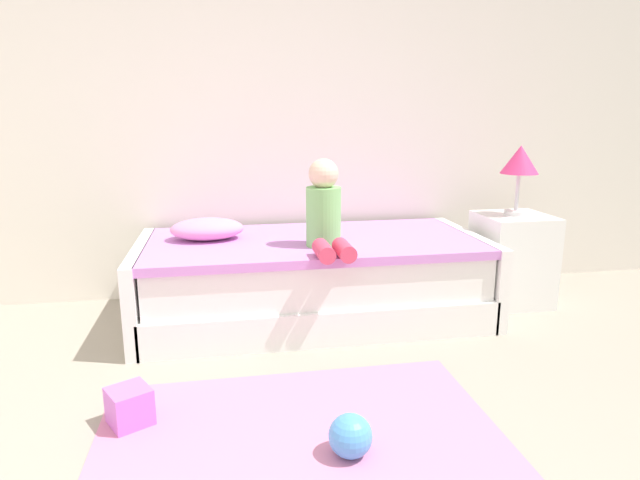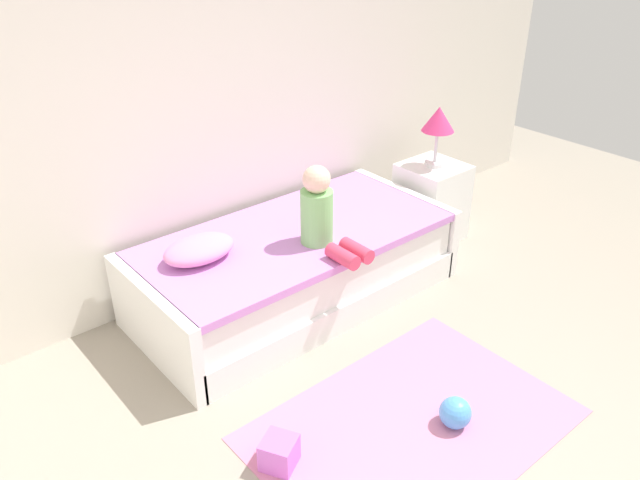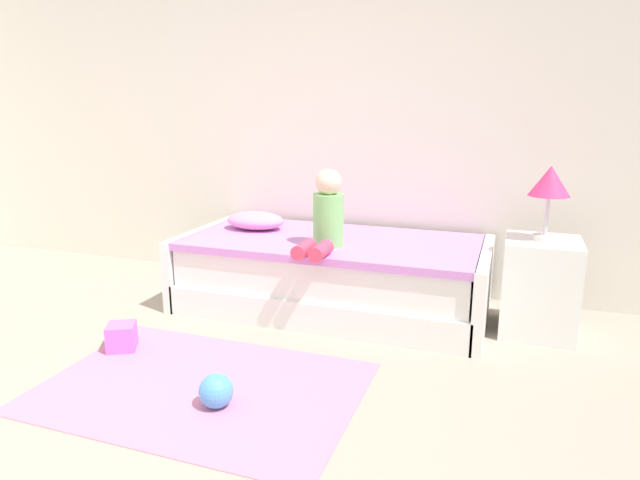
# 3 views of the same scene
# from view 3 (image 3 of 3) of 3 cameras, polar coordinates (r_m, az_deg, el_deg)

# --- Properties ---
(ground_plane) EXTENTS (9.20, 9.20, 0.00)m
(ground_plane) POSITION_cam_3_polar(r_m,az_deg,el_deg) (2.57, -23.87, -20.43)
(ground_plane) COLOR #9E9384
(wall_rear) EXTENTS (7.20, 0.10, 2.90)m
(wall_rear) POSITION_cam_3_polar(r_m,az_deg,el_deg) (4.38, -1.43, 14.56)
(wall_rear) COLOR silver
(wall_rear) RESTS_ON ground
(bed) EXTENTS (2.11, 1.00, 0.50)m
(bed) POSITION_cam_3_polar(r_m,az_deg,el_deg) (3.85, 1.25, -3.55)
(bed) COLOR white
(bed) RESTS_ON ground
(nightstand) EXTENTS (0.44, 0.44, 0.60)m
(nightstand) POSITION_cam_3_polar(r_m,az_deg,el_deg) (3.68, 21.80, -4.53)
(nightstand) COLOR white
(nightstand) RESTS_ON ground
(table_lamp) EXTENTS (0.24, 0.24, 0.45)m
(table_lamp) POSITION_cam_3_polar(r_m,az_deg,el_deg) (3.54, 22.72, 5.30)
(table_lamp) COLOR silver
(table_lamp) RESTS_ON nightstand
(child_figure) EXTENTS (0.20, 0.51, 0.50)m
(child_figure) POSITION_cam_3_polar(r_m,az_deg,el_deg) (3.51, 0.63, 2.49)
(child_figure) COLOR #7FC672
(child_figure) RESTS_ON bed
(pillow) EXTENTS (0.44, 0.30, 0.13)m
(pillow) POSITION_cam_3_polar(r_m,az_deg,el_deg) (4.09, -6.73, 2.03)
(pillow) COLOR #EA8CC6
(pillow) RESTS_ON bed
(toy_ball) EXTENTS (0.17, 0.17, 0.17)m
(toy_ball) POSITION_cam_3_polar(r_m,az_deg,el_deg) (2.74, -10.72, -15.12)
(toy_ball) COLOR #4C99E5
(toy_ball) RESTS_ON ground
(area_rug) EXTENTS (1.60, 1.10, 0.01)m
(area_rug) POSITION_cam_3_polar(r_m,az_deg,el_deg) (2.96, -12.17, -14.63)
(area_rug) COLOR pink
(area_rug) RESTS_ON ground
(toy_block) EXTENTS (0.21, 0.21, 0.16)m
(toy_block) POSITION_cam_3_polar(r_m,az_deg,el_deg) (3.46, -19.88, -9.44)
(toy_block) COLOR #CC66D8
(toy_block) RESTS_ON ground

